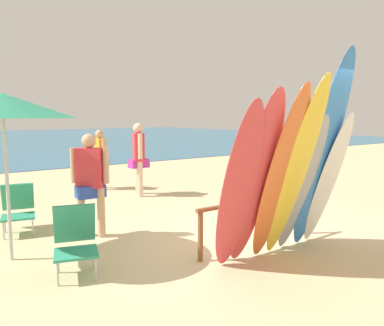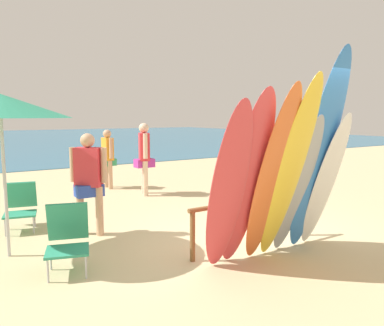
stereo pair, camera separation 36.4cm
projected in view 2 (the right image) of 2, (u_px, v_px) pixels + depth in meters
ground at (47, 158)px, 17.28m from camera, size 60.00×60.00×0.00m
ocean_water at (5, 139)px, 30.61m from camera, size 60.00×40.00×0.02m
surfboard_rack at (252, 211)px, 5.48m from camera, size 2.15×0.07×0.72m
surfboard_red_0 at (228, 189)px, 4.45m from camera, size 0.55×0.78×2.11m
surfboard_red_1 at (247, 181)px, 4.61m from camera, size 0.58×0.78×2.25m
surfboard_orange_2 at (272, 177)px, 4.69m from camera, size 0.47×0.85×2.31m
surfboard_yellow_3 at (289, 171)px, 4.79m from camera, size 0.48×0.92×2.43m
surfboard_grey_4 at (298, 186)px, 5.10m from camera, size 0.58×0.75×1.94m
surfboard_blue_5 at (319, 154)px, 5.13m from camera, size 0.58×0.83×2.80m
surfboard_white_6 at (326, 181)px, 5.39m from camera, size 0.55×0.74×1.96m
beachgoer_near_rack at (144, 154)px, 9.11m from camera, size 0.45×0.63×1.74m
beachgoer_strolling at (108, 155)px, 9.95m from camera, size 0.40×0.59×1.55m
beachgoer_photographing at (89, 177)px, 6.01m from camera, size 0.49×0.45×1.64m
beach_chair_red at (68, 235)px, 4.70m from camera, size 0.67×0.78×0.83m
beach_chair_blue at (21, 204)px, 6.40m from camera, size 0.64×0.83×0.79m
beach_umbrella at (0, 106)px, 4.93m from camera, size 1.81×1.81×2.20m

